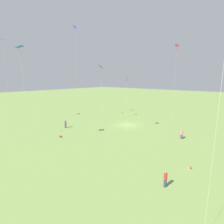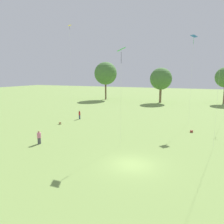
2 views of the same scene
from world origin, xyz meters
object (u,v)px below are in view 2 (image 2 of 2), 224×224
object	(u,v)px
person_0	(39,138)
person_4	(80,115)
picnic_bag_0	(60,123)
picnic_bag_2	(192,131)
kite_0	(194,41)
kite_7	(121,53)
kite_3	(70,35)

from	to	relation	value
person_0	person_4	bearing A→B (deg)	177.05
picnic_bag_0	picnic_bag_2	xyz separation A→B (m)	(20.69, 3.40, -0.04)
kite_0	picnic_bag_2	bearing A→B (deg)	-171.02
person_4	kite_7	size ratio (longest dim) A/B	0.15
person_0	picnic_bag_2	distance (m)	21.03
person_0	kite_3	size ratio (longest dim) A/B	0.09
picnic_bag_0	kite_0	bearing A→B (deg)	25.02
kite_7	kite_3	bearing A→B (deg)	-112.30
kite_0	picnic_bag_0	bearing A→B (deg)	115.51
kite_3	picnic_bag_0	world-z (taller)	kite_3
kite_0	picnic_bag_0	world-z (taller)	kite_0
person_4	person_0	bearing A→B (deg)	-26.10
person_0	kite_3	xyz separation A→B (m)	(-7.77, 18.62, 15.29)
person_4	kite_3	xyz separation A→B (m)	(-4.26, 3.94, 15.24)
person_4	picnic_bag_0	bearing A→B (deg)	-47.33
kite_0	kite_7	xyz separation A→B (m)	(-6.40, -15.46, -3.01)
person_4	picnic_bag_2	distance (m)	20.08
person_4	picnic_bag_2	size ratio (longest dim) A/B	3.84
person_0	kite_7	world-z (taller)	kite_7
kite_7	kite_0	bearing A→B (deg)	177.03
person_0	kite_3	bearing A→B (deg)	-173.73
kite_0	kite_3	xyz separation A→B (m)	(-23.39, -0.27, 2.43)
person_0	picnic_bag_0	bearing A→B (deg)	-172.85
person_0	picnic_bag_2	size ratio (longest dim) A/B	3.77
kite_0	kite_7	size ratio (longest dim) A/B	1.29
kite_7	picnic_bag_2	xyz separation A→B (m)	(7.27, 9.61, -10.48)
kite_0	kite_7	bearing A→B (deg)	158.01
person_4	kite_7	distance (m)	19.62
person_0	kite_3	world-z (taller)	kite_3
person_0	kite_3	distance (m)	25.32
kite_0	kite_3	size ratio (longest dim) A/B	0.80
person_0	person_4	xyz separation A→B (m)	(-3.51, 14.69, 0.05)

